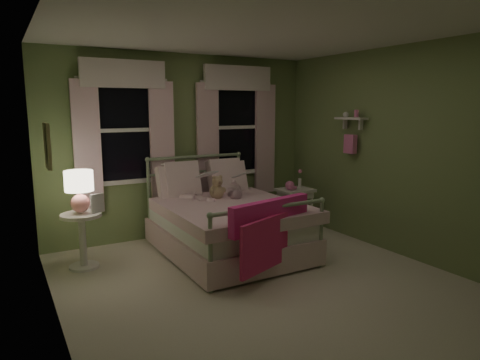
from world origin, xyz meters
TOP-DOWN VIEW (x-y plane):
  - room_shell at (0.00, 0.00)m, footprint 4.20×4.20m
  - bed at (0.12, 1.01)m, footprint 1.58×2.04m
  - pink_throw at (0.12, -0.02)m, footprint 1.10×0.45m
  - child_left at (-0.16, 1.43)m, footprint 0.33×0.28m
  - child_right at (0.40, 1.43)m, footprint 0.44×0.39m
  - book_left at (-0.16, 1.18)m, footprint 0.21×0.13m
  - book_right at (0.40, 1.18)m, footprint 0.23×0.18m
  - teddy_bear at (0.12, 1.28)m, footprint 0.24×0.20m
  - nightstand_left at (-1.58, 1.36)m, footprint 0.46×0.46m
  - table_lamp at (-1.58, 1.36)m, footprint 0.32×0.32m
  - book_nightstand at (-1.48, 1.28)m, footprint 0.22×0.26m
  - nightstand_right at (1.47, 1.36)m, footprint 0.50×0.40m
  - pink_toy at (1.37, 1.35)m, footprint 0.14×0.18m
  - bud_vase at (1.59, 1.41)m, footprint 0.06×0.06m
  - window_left at (-0.85, 2.03)m, footprint 1.34×0.13m
  - window_right at (0.85, 2.03)m, footprint 1.34×0.13m
  - wall_shelf at (1.90, 0.70)m, footprint 0.15×0.50m
  - framed_picture at (-1.95, 0.60)m, footprint 0.03×0.32m

SIDE VIEW (x-z plane):
  - bed at x=0.12m, z-range -0.21..0.98m
  - nightstand_left at x=-1.58m, z-range 0.09..0.74m
  - nightstand_right at x=1.47m, z-range 0.23..0.87m
  - pink_throw at x=0.12m, z-range 0.26..0.96m
  - book_nightstand at x=-1.48m, z-range 0.65..0.67m
  - pink_toy at x=1.37m, z-range 0.64..0.78m
  - bud_vase at x=1.59m, z-range 0.65..0.93m
  - teddy_bear at x=0.12m, z-range 0.63..0.95m
  - book_right at x=0.40m, z-range 0.79..1.05m
  - child_right at x=0.40m, z-range 0.57..1.34m
  - table_lamp at x=-1.58m, z-range 0.71..1.20m
  - child_left at x=-0.16m, z-range 0.57..1.35m
  - book_left at x=-0.16m, z-range 0.83..1.09m
  - room_shell at x=0.00m, z-range -0.80..3.40m
  - framed_picture at x=-1.95m, z-range 1.29..1.71m
  - wall_shelf at x=1.90m, z-range 1.22..1.82m
  - window_left at x=-0.85m, z-range 0.64..2.60m
  - window_right at x=0.85m, z-range 0.64..2.60m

